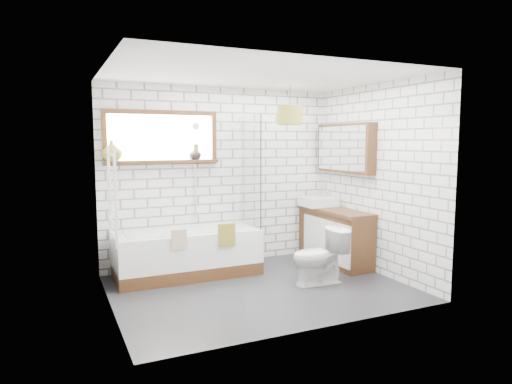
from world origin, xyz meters
name	(u,v)px	position (x,y,z in m)	size (l,w,h in m)	color
floor	(260,288)	(0.00, 0.00, -0.01)	(3.40, 2.60, 0.01)	#242428
ceiling	(260,75)	(0.00, 0.00, 2.50)	(3.40, 2.60, 0.01)	white
wall_back	(221,176)	(0.00, 1.30, 1.25)	(3.40, 0.01, 2.50)	white
wall_front	(320,197)	(0.00, -1.30, 1.25)	(3.40, 0.01, 2.50)	white
wall_left	(108,191)	(-1.70, 0.00, 1.25)	(0.01, 2.60, 2.50)	white
wall_right	(376,179)	(1.70, 0.00, 1.25)	(0.01, 2.60, 2.50)	white
window	(162,137)	(-0.85, 1.26, 1.80)	(1.52, 0.16, 0.68)	#3A2010
towel_radiator	(112,196)	(-1.66, 0.00, 1.20)	(0.06, 0.52, 1.00)	white
mirror_cabinet	(345,148)	(1.62, 0.60, 1.65)	(0.16, 1.20, 0.70)	#3A2010
shower_riser	(195,170)	(-0.40, 1.26, 1.35)	(0.02, 0.02, 1.30)	silver
bathtub	(187,253)	(-0.64, 0.89, 0.30)	(1.84, 0.81, 0.60)	white
shower_screen	(250,171)	(0.26, 0.89, 1.35)	(0.02, 0.72, 1.50)	white
towel_green	(227,235)	(-0.23, 0.49, 0.58)	(0.22, 0.06, 0.29)	olive
towel_beige	(179,239)	(-0.85, 0.49, 0.58)	(0.19, 0.05, 0.25)	tan
vanity	(335,236)	(1.48, 0.61, 0.39)	(0.44, 1.36, 0.78)	#3A2010
basin	(319,202)	(1.42, 0.96, 0.85)	(0.47, 0.41, 0.14)	white
tap	(328,197)	(1.58, 0.96, 0.91)	(0.03, 0.03, 0.17)	silver
toilet	(319,256)	(0.73, -0.14, 0.35)	(0.68, 0.39, 0.69)	white
vase_olive	(112,152)	(-1.50, 1.23, 1.61)	(0.26, 0.26, 0.27)	olive
vase_dark	(195,155)	(-0.40, 1.23, 1.57)	(0.17, 0.17, 0.17)	black
bottle	(196,153)	(-0.39, 1.23, 1.59)	(0.07, 0.07, 0.21)	olive
pendant	(290,115)	(0.76, 0.67, 2.10)	(0.34, 0.34, 0.25)	olive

